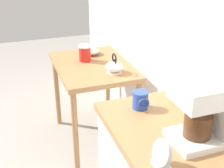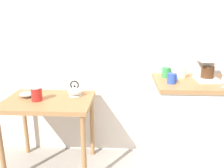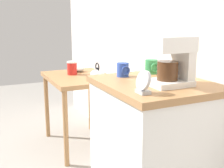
{
  "view_description": "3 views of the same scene",
  "coord_description": "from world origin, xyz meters",
  "px_view_note": "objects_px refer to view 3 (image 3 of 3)",
  "views": [
    {
      "loc": [
        1.56,
        -0.59,
        1.67
      ],
      "look_at": [
        -0.17,
        0.03,
        0.8
      ],
      "focal_mm": 49.97,
      "sensor_mm": 36.0,
      "label": 1
    },
    {
      "loc": [
        -0.02,
        -1.93,
        1.46
      ],
      "look_at": [
        -0.13,
        -0.0,
        0.91
      ],
      "focal_mm": 37.12,
      "sensor_mm": 36.0,
      "label": 2
    },
    {
      "loc": [
        1.91,
        -0.82,
        1.27
      ],
      "look_at": [
        0.12,
        0.03,
        0.82
      ],
      "focal_mm": 45.71,
      "sensor_mm": 36.0,
      "label": 3
    }
  ],
  "objects_px": {
    "teakettle": "(97,74)",
    "canister_enamel": "(72,68)",
    "mug_tall_green": "(151,67)",
    "bowl_stoneware": "(77,69)",
    "mug_small_cream": "(165,70)",
    "coffee_maker": "(173,59)",
    "mug_blue": "(123,70)",
    "table_clock": "(143,83)"
  },
  "relations": [
    {
      "from": "teakettle",
      "to": "mug_tall_green",
      "type": "bearing_deg",
      "value": 1.64
    },
    {
      "from": "canister_enamel",
      "to": "coffee_maker",
      "type": "xyz_separation_m",
      "value": [
        1.52,
        0.08,
        0.27
      ]
    },
    {
      "from": "mug_blue",
      "to": "table_clock",
      "type": "bearing_deg",
      "value": -14.58
    },
    {
      "from": "mug_blue",
      "to": "table_clock",
      "type": "height_order",
      "value": "table_clock"
    },
    {
      "from": "mug_blue",
      "to": "teakettle",
      "type": "bearing_deg",
      "value": 167.82
    },
    {
      "from": "bowl_stoneware",
      "to": "coffee_maker",
      "type": "relative_size",
      "value": 0.58
    },
    {
      "from": "canister_enamel",
      "to": "table_clock",
      "type": "xyz_separation_m",
      "value": [
        1.61,
        -0.15,
        0.18
      ]
    },
    {
      "from": "canister_enamel",
      "to": "table_clock",
      "type": "distance_m",
      "value": 1.63
    },
    {
      "from": "teakettle",
      "to": "mug_tall_green",
      "type": "xyz_separation_m",
      "value": [
        0.86,
        0.02,
        0.19
      ]
    },
    {
      "from": "mug_small_cream",
      "to": "mug_tall_green",
      "type": "height_order",
      "value": "mug_small_cream"
    },
    {
      "from": "bowl_stoneware",
      "to": "mug_blue",
      "type": "relative_size",
      "value": 1.76
    },
    {
      "from": "mug_small_cream",
      "to": "mug_blue",
      "type": "relative_size",
      "value": 1.1
    },
    {
      "from": "mug_small_cream",
      "to": "mug_tall_green",
      "type": "relative_size",
      "value": 1.03
    },
    {
      "from": "teakettle",
      "to": "mug_blue",
      "type": "distance_m",
      "value": 0.92
    },
    {
      "from": "bowl_stoneware",
      "to": "coffee_maker",
      "type": "height_order",
      "value": "coffee_maker"
    },
    {
      "from": "teakettle",
      "to": "mug_blue",
      "type": "height_order",
      "value": "mug_blue"
    },
    {
      "from": "teakettle",
      "to": "mug_small_cream",
      "type": "relative_size",
      "value": 1.75
    },
    {
      "from": "mug_small_cream",
      "to": "coffee_maker",
      "type": "bearing_deg",
      "value": -25.9
    },
    {
      "from": "canister_enamel",
      "to": "mug_tall_green",
      "type": "xyz_separation_m",
      "value": [
        1.19,
        0.17,
        0.17
      ]
    },
    {
      "from": "teakettle",
      "to": "coffee_maker",
      "type": "height_order",
      "value": "coffee_maker"
    },
    {
      "from": "bowl_stoneware",
      "to": "mug_blue",
      "type": "xyz_separation_m",
      "value": [
        1.33,
        -0.14,
        0.21
      ]
    },
    {
      "from": "canister_enamel",
      "to": "mug_tall_green",
      "type": "bearing_deg",
      "value": 8.04
    },
    {
      "from": "bowl_stoneware",
      "to": "mug_small_cream",
      "type": "bearing_deg",
      "value": 2.97
    },
    {
      "from": "teakettle",
      "to": "mug_blue",
      "type": "relative_size",
      "value": 1.92
    },
    {
      "from": "mug_blue",
      "to": "mug_tall_green",
      "type": "bearing_deg",
      "value": 92.9
    },
    {
      "from": "coffee_maker",
      "to": "table_clock",
      "type": "height_order",
      "value": "coffee_maker"
    },
    {
      "from": "canister_enamel",
      "to": "mug_tall_green",
      "type": "height_order",
      "value": "mug_tall_green"
    },
    {
      "from": "mug_blue",
      "to": "table_clock",
      "type": "xyz_separation_m",
      "value": [
        0.41,
        -0.11,
        0.01
      ]
    },
    {
      "from": "teakettle",
      "to": "canister_enamel",
      "type": "relative_size",
      "value": 1.21
    },
    {
      "from": "bowl_stoneware",
      "to": "table_clock",
      "type": "distance_m",
      "value": 1.77
    },
    {
      "from": "mug_small_cream",
      "to": "table_clock",
      "type": "bearing_deg",
      "value": -49.51
    },
    {
      "from": "coffee_maker",
      "to": "table_clock",
      "type": "xyz_separation_m",
      "value": [
        0.09,
        -0.24,
        -0.09
      ]
    },
    {
      "from": "mug_tall_green",
      "to": "bowl_stoneware",
      "type": "bearing_deg",
      "value": -176.98
    },
    {
      "from": "teakettle",
      "to": "canister_enamel",
      "type": "bearing_deg",
      "value": -156.11
    },
    {
      "from": "mug_tall_green",
      "to": "table_clock",
      "type": "relative_size",
      "value": 0.8
    },
    {
      "from": "coffee_maker",
      "to": "teakettle",
      "type": "bearing_deg",
      "value": 177.12
    },
    {
      "from": "mug_small_cream",
      "to": "teakettle",
      "type": "bearing_deg",
      "value": -178.24
    },
    {
      "from": "bowl_stoneware",
      "to": "teakettle",
      "type": "height_order",
      "value": "teakettle"
    },
    {
      "from": "canister_enamel",
      "to": "bowl_stoneware",
      "type": "bearing_deg",
      "value": 143.15
    },
    {
      "from": "canister_enamel",
      "to": "mug_tall_green",
      "type": "relative_size",
      "value": 1.49
    },
    {
      "from": "coffee_maker",
      "to": "mug_small_cream",
      "type": "height_order",
      "value": "coffee_maker"
    },
    {
      "from": "table_clock",
      "to": "mug_tall_green",
      "type": "bearing_deg",
      "value": 142.86
    }
  ]
}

